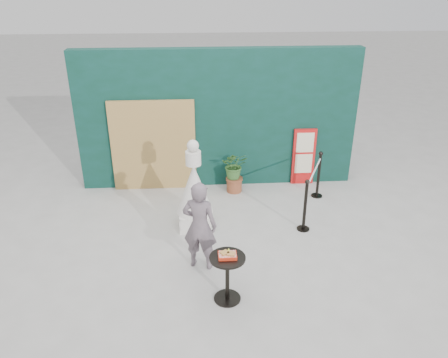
# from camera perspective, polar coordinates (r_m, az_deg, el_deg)

# --- Properties ---
(ground) EXTENTS (60.00, 60.00, 0.00)m
(ground) POSITION_cam_1_polar(r_m,az_deg,el_deg) (7.36, 0.64, -11.11)
(ground) COLOR #ADAAA5
(ground) RESTS_ON ground
(back_wall) EXTENTS (6.00, 0.30, 3.00)m
(back_wall) POSITION_cam_1_polar(r_m,az_deg,el_deg) (9.50, -0.80, 7.80)
(back_wall) COLOR #0A2E23
(back_wall) RESTS_ON ground
(bamboo_fence) EXTENTS (1.80, 0.08, 2.00)m
(bamboo_fence) POSITION_cam_1_polar(r_m,az_deg,el_deg) (9.50, -9.19, 4.27)
(bamboo_fence) COLOR tan
(bamboo_fence) RESTS_ON ground
(woman) EXTENTS (0.64, 0.51, 1.52)m
(woman) POSITION_cam_1_polar(r_m,az_deg,el_deg) (6.93, -3.19, -6.14)
(woman) COLOR slate
(woman) RESTS_ON ground
(menu_board) EXTENTS (0.50, 0.07, 1.30)m
(menu_board) POSITION_cam_1_polar(r_m,az_deg,el_deg) (9.89, 10.36, 2.86)
(menu_board) COLOR red
(menu_board) RESTS_ON ground
(statue) EXTENTS (0.68, 0.68, 1.74)m
(statue) POSITION_cam_1_polar(r_m,az_deg,el_deg) (8.03, -3.89, -1.81)
(statue) COLOR silver
(statue) RESTS_ON ground
(cafe_table) EXTENTS (0.52, 0.52, 0.75)m
(cafe_table) POSITION_cam_1_polar(r_m,az_deg,el_deg) (6.40, 0.45, -11.99)
(cafe_table) COLOR black
(cafe_table) RESTS_ON ground
(food_basket) EXTENTS (0.26, 0.19, 0.11)m
(food_basket) POSITION_cam_1_polar(r_m,az_deg,el_deg) (6.23, 0.47, -9.87)
(food_basket) COLOR red
(food_basket) RESTS_ON cafe_table
(planter) EXTENTS (0.55, 0.47, 0.93)m
(planter) POSITION_cam_1_polar(r_m,az_deg,el_deg) (9.41, 1.37, 1.34)
(planter) COLOR brown
(planter) RESTS_ON ground
(stanchion_barrier) EXTENTS (0.84, 1.54, 1.03)m
(stanchion_barrier) POSITION_cam_1_polar(r_m,az_deg,el_deg) (8.78, 11.47, -1.37)
(stanchion_barrier) COLOR black
(stanchion_barrier) RESTS_ON ground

